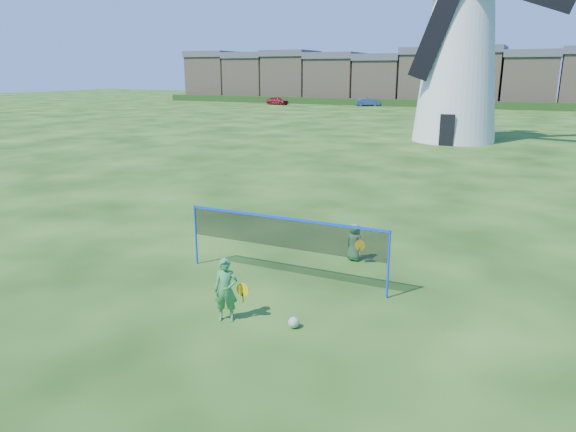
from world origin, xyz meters
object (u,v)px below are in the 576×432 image
(player_girl, at_px, (226,290))
(car_right, at_px, (368,102))
(car_left, at_px, (277,101))
(badminton_net, at_px, (284,234))
(player_boy, at_px, (355,242))
(windmill, at_px, (459,54))
(play_ball, at_px, (294,322))

(player_girl, distance_m, car_right, 69.84)
(player_girl, xyz_separation_m, car_left, (-31.16, 64.50, -0.05))
(badminton_net, xyz_separation_m, player_boy, (1.08, 2.00, -0.64))
(windmill, height_order, car_left, windmill)
(badminton_net, relative_size, player_girl, 3.90)
(car_right, bearing_deg, play_ball, 173.04)
(windmill, xyz_separation_m, car_left, (-30.73, 33.40, -5.40))
(player_boy, bearing_deg, car_left, -44.79)
(car_left, bearing_deg, badminton_net, -143.52)
(windmill, distance_m, player_boy, 27.30)
(player_girl, bearing_deg, badminton_net, 65.16)
(windmill, distance_m, car_left, 45.71)
(play_ball, bearing_deg, player_girl, -168.41)
(player_girl, distance_m, player_boy, 4.57)
(player_girl, bearing_deg, play_ball, -10.99)
(windmill, height_order, player_boy, windmill)
(player_girl, distance_m, play_ball, 1.47)
(badminton_net, bearing_deg, player_boy, 61.64)
(windmill, bearing_deg, car_right, 115.75)
(badminton_net, relative_size, play_ball, 22.95)
(player_boy, xyz_separation_m, car_left, (-32.34, 60.09, 0.10))
(player_girl, xyz_separation_m, play_ball, (1.34, 0.28, -0.54))
(player_boy, height_order, play_ball, player_boy)
(play_ball, height_order, car_right, car_right)
(player_girl, relative_size, player_boy, 1.30)
(play_ball, relative_size, car_right, 0.06)
(car_left, xyz_separation_m, car_right, (13.19, 2.98, -0.02))
(play_ball, xyz_separation_m, car_left, (-32.50, 64.23, 0.49))
(player_girl, xyz_separation_m, car_right, (-17.97, 67.48, -0.07))
(car_left, bearing_deg, player_girl, -144.46)
(player_boy, height_order, car_left, car_left)
(player_boy, relative_size, play_ball, 4.51)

